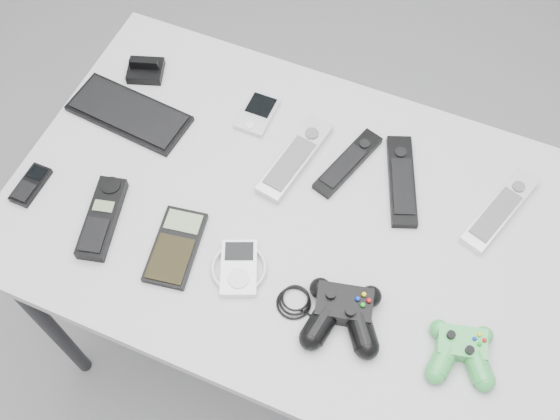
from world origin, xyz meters
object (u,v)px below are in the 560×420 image
at_px(pda_keyboard, 129,113).
at_px(remote_black_a, 348,163).
at_px(pda, 257,114).
at_px(remote_silver_b, 500,210).
at_px(desk, 292,229).
at_px(mobile_phone, 31,185).
at_px(mp3_player, 239,268).
at_px(controller_green, 461,350).
at_px(remote_black_b, 402,180).
at_px(controller_black, 343,312).
at_px(remote_silver_a, 295,158).
at_px(calculator, 175,247).
at_px(cordless_handset, 102,218).

bearing_deg(pda_keyboard, remote_black_a, 12.70).
relative_size(pda, remote_silver_b, 0.48).
xyz_separation_m(desk, pda_keyboard, (-0.42, 0.09, 0.07)).
xyz_separation_m(mobile_phone, mp3_player, (0.47, -0.00, 0.00)).
bearing_deg(controller_green, remote_black_b, 110.20).
distance_m(pda, controller_black, 0.49).
bearing_deg(mp3_player, desk, 49.95).
xyz_separation_m(remote_silver_a, mp3_player, (-0.00, -0.27, -0.00)).
distance_m(mobile_phone, calculator, 0.34).
relative_size(mobile_phone, controller_black, 0.39).
bearing_deg(pda, calculator, -92.48).
distance_m(desk, controller_green, 0.42).
bearing_deg(remote_silver_a, pda_keyboard, -165.75).
bearing_deg(controller_black, mp3_player, 163.50).
xyz_separation_m(mp3_player, controller_black, (0.21, -0.01, 0.01)).
bearing_deg(remote_silver_b, remote_silver_a, -155.43).
bearing_deg(mp3_player, calculator, 159.96).
height_order(mobile_phone, cordless_handset, cordless_handset).
bearing_deg(pda, remote_black_b, -7.12).
bearing_deg(pda_keyboard, pda, 27.76).
height_order(pda, remote_silver_b, remote_silver_b).
height_order(remote_black_b, remote_silver_b, remote_silver_b).
bearing_deg(remote_black_a, controller_green, -25.84).
xyz_separation_m(remote_silver_b, controller_black, (-0.21, -0.33, 0.01)).
bearing_deg(pda_keyboard, controller_green, -11.28).
height_order(remote_black_b, controller_black, controller_black).
bearing_deg(remote_black_b, remote_silver_a, 168.03).
height_order(remote_silver_b, mobile_phone, remote_silver_b).
bearing_deg(remote_black_b, controller_black, -113.08).
xyz_separation_m(remote_black_a, calculator, (-0.24, -0.31, -0.00)).
distance_m(remote_silver_a, calculator, 0.31).
xyz_separation_m(pda, remote_black_b, (0.34, -0.04, 0.00)).
bearing_deg(mobile_phone, remote_black_a, 27.93).
relative_size(remote_black_b, controller_green, 1.65).
xyz_separation_m(mp3_player, controller_green, (0.43, 0.00, 0.01)).
height_order(desk, remote_black_b, remote_black_b).
bearing_deg(pda, controller_green, -32.40).
distance_m(remote_silver_a, controller_black, 0.35).
bearing_deg(remote_silver_b, mp3_player, -124.83).
distance_m(remote_silver_a, mobile_phone, 0.55).
bearing_deg(mobile_phone, remote_silver_b, 19.59).
bearing_deg(pda_keyboard, remote_silver_a, 9.71).
bearing_deg(desk, controller_black, -45.24).
bearing_deg(pda, mobile_phone, -135.62).
bearing_deg(controller_black, calculator, 165.86).
xyz_separation_m(remote_black_a, remote_black_b, (0.12, 0.00, 0.00)).
xyz_separation_m(desk, mobile_phone, (-0.52, -0.15, 0.07)).
distance_m(remote_silver_b, cordless_handset, 0.79).
bearing_deg(remote_black_b, cordless_handset, -169.62).
bearing_deg(remote_silver_b, desk, -138.29).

